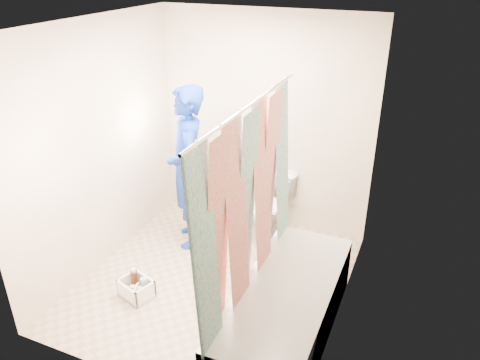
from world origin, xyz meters
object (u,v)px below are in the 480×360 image
at_px(bathtub, 285,310).
at_px(cleaning_caddy, 137,289).
at_px(toilet, 268,206).
at_px(plumber, 188,168).

height_order(bathtub, cleaning_caddy, bathtub).
distance_m(bathtub, toilet, 1.61).
xyz_separation_m(bathtub, plumber, (-1.41, 0.97, 0.60)).
distance_m(bathtub, plumber, 1.81).
bearing_deg(toilet, bathtub, -52.75).
height_order(bathtub, toilet, toilet).
height_order(plumber, cleaning_caddy, plumber).
height_order(toilet, cleaning_caddy, toilet).
bearing_deg(cleaning_caddy, toilet, 82.64).
bearing_deg(plumber, cleaning_caddy, -33.58).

